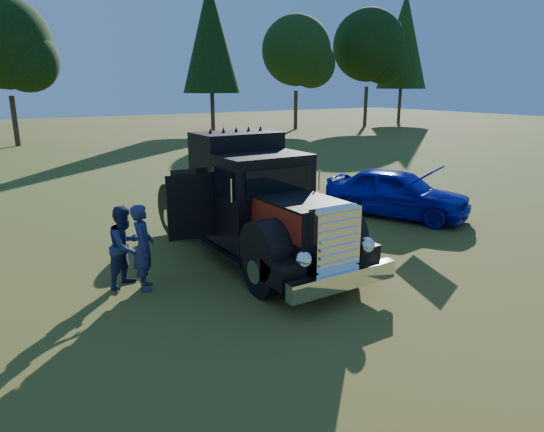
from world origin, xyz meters
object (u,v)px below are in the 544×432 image
at_px(hotrod_coupe, 397,192).
at_px(spectator_far, 125,246).
at_px(spectator_near, 143,247).
at_px(diamond_t_truck, 254,207).

bearing_deg(hotrod_coupe, spectator_far, -173.69).
distance_m(spectator_near, spectator_far, 0.45).
relative_size(hotrod_coupe, spectator_near, 2.72).
bearing_deg(diamond_t_truck, spectator_near, -171.28).
height_order(diamond_t_truck, hotrod_coupe, diamond_t_truck).
bearing_deg(hotrod_coupe, spectator_near, -171.18).
bearing_deg(spectator_far, spectator_near, -89.96).
xyz_separation_m(diamond_t_truck, spectator_near, (-2.91, -0.45, -0.38)).
relative_size(diamond_t_truck, hotrod_coupe, 1.46).
bearing_deg(spectator_near, diamond_t_truck, -61.26).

